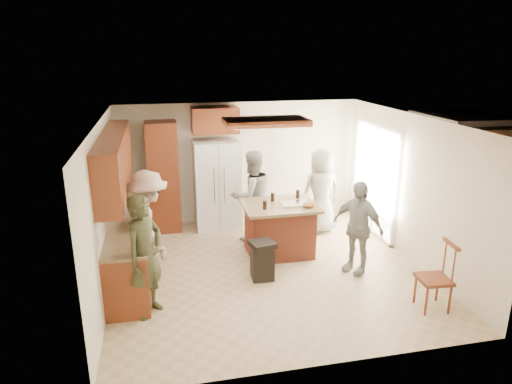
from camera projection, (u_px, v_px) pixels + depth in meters
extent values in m
plane|color=tan|center=(268.00, 269.00, 7.62)|extent=(5.00, 5.00, 0.00)
plane|color=white|center=(269.00, 120.00, 6.88)|extent=(5.00, 5.00, 0.00)
plane|color=beige|center=(240.00, 162.00, 9.58)|extent=(5.00, 0.00, 5.00)
plane|color=beige|center=(323.00, 269.00, 4.92)|extent=(5.00, 0.00, 5.00)
plane|color=beige|center=(104.00, 209.00, 6.74)|extent=(0.00, 5.00, 5.00)
plane|color=beige|center=(411.00, 189.00, 7.76)|extent=(0.00, 5.00, 5.00)
cube|color=white|center=(377.00, 181.00, 8.93)|extent=(0.02, 1.60, 2.10)
cube|color=white|center=(376.00, 181.00, 8.93)|extent=(0.08, 1.72, 2.10)
cube|color=maroon|center=(266.00, 122.00, 7.08)|extent=(1.30, 0.70, 0.10)
cube|color=white|center=(266.00, 125.00, 7.10)|extent=(1.10, 0.50, 0.02)
cube|color=olive|center=(439.00, 227.00, 9.57)|extent=(3.00, 3.00, 0.10)
cube|color=#593319|center=(457.00, 170.00, 9.95)|extent=(1.40, 1.60, 2.00)
imported|color=#363820|center=(145.00, 256.00, 6.11)|extent=(0.75, 0.78, 1.72)
imported|color=gray|center=(252.00, 196.00, 8.61)|extent=(0.96, 0.75, 1.74)
imported|color=gray|center=(321.00, 191.00, 9.00)|extent=(0.89, 0.65, 1.69)
imported|color=#999891|center=(357.00, 227.00, 7.34)|extent=(0.89, 1.01, 1.55)
imported|color=#9F836D|center=(149.00, 227.00, 7.05)|extent=(0.83, 1.25, 1.78)
cube|color=maroon|center=(131.00, 247.00, 7.42)|extent=(0.60, 3.00, 0.88)
cube|color=#846B4C|center=(129.00, 221.00, 7.28)|extent=(0.64, 3.00, 0.04)
cube|color=maroon|center=(115.00, 162.00, 6.96)|extent=(0.35, 3.00, 0.85)
cube|color=maroon|center=(163.00, 177.00, 9.02)|extent=(0.60, 0.60, 2.20)
cube|color=maroon|center=(215.00, 120.00, 8.91)|extent=(0.90, 0.60, 0.50)
cube|color=white|center=(217.00, 185.00, 9.22)|extent=(0.90, 0.72, 1.80)
cube|color=gray|center=(219.00, 190.00, 8.88)|extent=(0.01, 0.01, 1.71)
cylinder|color=silver|center=(214.00, 186.00, 8.81)|extent=(0.02, 0.02, 0.70)
cylinder|color=silver|center=(225.00, 185.00, 8.85)|extent=(0.02, 0.02, 0.70)
cube|color=#A3432A|center=(279.00, 230.00, 8.10)|extent=(1.10, 0.85, 0.88)
cube|color=olive|center=(280.00, 206.00, 7.96)|extent=(1.28, 1.03, 0.05)
cube|color=silver|center=(294.00, 204.00, 7.96)|extent=(0.46, 0.34, 0.02)
imported|color=brown|center=(309.00, 206.00, 7.81)|extent=(0.24, 0.24, 0.05)
cylinder|color=black|center=(265.00, 205.00, 7.69)|extent=(0.07, 0.07, 0.15)
cylinder|color=black|center=(273.00, 197.00, 8.10)|extent=(0.07, 0.07, 0.15)
cylinder|color=black|center=(298.00, 194.00, 8.27)|extent=(0.07, 0.07, 0.15)
cube|color=black|center=(262.00, 262.00, 7.25)|extent=(0.35, 0.35, 0.55)
cube|color=black|center=(262.00, 244.00, 7.16)|extent=(0.43, 0.43, 0.08)
cube|color=maroon|center=(434.00, 279.00, 6.35)|extent=(0.46, 0.46, 0.05)
cylinder|color=maroon|center=(426.00, 301.00, 6.24)|extent=(0.04, 0.04, 0.44)
cylinder|color=maroon|center=(450.00, 299.00, 6.28)|extent=(0.04, 0.04, 0.44)
cylinder|color=maroon|center=(415.00, 289.00, 6.56)|extent=(0.04, 0.04, 0.44)
cylinder|color=maroon|center=(437.00, 287.00, 6.60)|extent=(0.04, 0.04, 0.44)
cube|color=maroon|center=(452.00, 244.00, 6.22)|extent=(0.07, 0.40, 0.05)
cylinder|color=maroon|center=(454.00, 265.00, 6.18)|extent=(0.03, 0.03, 0.50)
cylinder|color=maroon|center=(445.00, 257.00, 6.41)|extent=(0.03, 0.03, 0.50)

